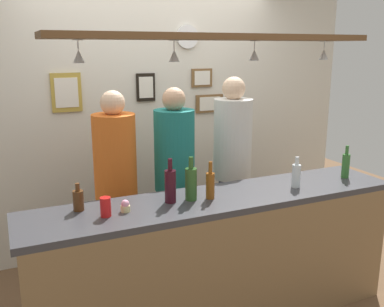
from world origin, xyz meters
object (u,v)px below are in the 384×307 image
bottle_beer_brown_stubby (78,200)px  cupcake (125,206)px  bottle_wine_dark_red (170,185)px  drink_can (106,207)px  bottle_champagne_green (191,183)px  picture_frame_upper_small (202,78)px  bottle_beer_green_import (346,165)px  picture_frame_lower_pair (209,104)px  picture_frame_crest (146,87)px  person_middle_teal_shirt (175,165)px  bottle_beer_amber_tall (210,185)px  bottle_soda_clear (296,175)px  person_left_orange_shirt (116,172)px  person_right_white_patterned_shirt (232,153)px  wall_clock (187,37)px  picture_frame_caricature (66,93)px

bottle_beer_brown_stubby → cupcake: (0.26, -0.14, -0.03)m
bottle_wine_dark_red → drink_can: bearing=-171.3°
bottle_champagne_green → picture_frame_upper_small: size_ratio=1.36×
bottle_champagne_green → drink_can: 0.60m
bottle_beer_green_import → picture_frame_lower_pair: 1.54m
bottle_wine_dark_red → picture_frame_crest: 1.50m
person_middle_teal_shirt → picture_frame_upper_small: 1.09m
person_middle_teal_shirt → bottle_beer_amber_tall: (-0.05, -0.77, 0.06)m
picture_frame_crest → bottle_soda_clear: bearing=-65.4°
bottle_wine_dark_red → picture_frame_crest: (0.30, 1.37, 0.52)m
person_left_orange_shirt → cupcake: 0.78m
picture_frame_upper_small → bottle_beer_brown_stubby: bearing=-139.1°
drink_can → person_right_white_patterned_shirt: bearing=30.8°
person_middle_teal_shirt → drink_can: person_middle_teal_shirt is taller
wall_clock → person_left_orange_shirt: bearing=-144.8°
drink_can → picture_frame_lower_pair: (1.42, 1.44, 0.39)m
bottle_beer_green_import → wall_clock: size_ratio=1.18×
bottle_champagne_green → picture_frame_lower_pair: size_ratio=1.00×
bottle_beer_amber_tall → wall_clock: size_ratio=1.18×
bottle_beer_brown_stubby → cupcake: 0.30m
bottle_beer_green_import → drink_can: bottle_beer_green_import is taller
bottle_soda_clear → bottle_beer_green_import: bearing=3.7°
wall_clock → bottle_soda_clear: bearing=-80.6°
person_middle_teal_shirt → cupcake: person_middle_teal_shirt is taller
person_left_orange_shirt → bottle_beer_green_import: size_ratio=6.31×
person_left_orange_shirt → picture_frame_upper_small: picture_frame_upper_small is taller
person_middle_teal_shirt → picture_frame_caricature: bearing=139.3°
bottle_beer_green_import → cupcake: bottle_beer_green_import is taller
bottle_beer_green_import → bottle_beer_amber_tall: (-1.19, 0.00, -0.00)m
drink_can → picture_frame_crest: picture_frame_crest is taller
bottle_wine_dark_red → wall_clock: (0.72, 1.36, 0.99)m
picture_frame_upper_small → picture_frame_crest: (-0.59, 0.00, -0.07)m
person_left_orange_shirt → picture_frame_caricature: size_ratio=4.83×
bottle_beer_amber_tall → picture_frame_lower_pair: 1.62m
bottle_soda_clear → bottle_wine_dark_red: (-0.96, 0.08, 0.03)m
picture_frame_lower_pair → wall_clock: size_ratio=1.36×
picture_frame_crest → bottle_beer_amber_tall: bearing=-90.9°
drink_can → wall_clock: wall_clock is taller
cupcake → picture_frame_lower_pair: size_ratio=0.26×
bottle_beer_green_import → wall_clock: 1.88m
bottle_wine_dark_red → cupcake: bearing=-172.6°
person_middle_teal_shirt → bottle_champagne_green: 0.76m
person_middle_teal_shirt → bottle_beer_brown_stubby: bearing=-145.5°
bottle_beer_amber_tall → picture_frame_crest: bearing=89.1°
person_left_orange_shirt → person_right_white_patterned_shirt: person_right_white_patterned_shirt is taller
bottle_beer_brown_stubby → wall_clock: wall_clock is taller
cupcake → bottle_beer_brown_stubby: bearing=151.6°
picture_frame_crest → picture_frame_lower_pair: bearing=0.0°
person_middle_teal_shirt → bottle_beer_amber_tall: bearing=-93.6°
drink_can → picture_frame_lower_pair: picture_frame_lower_pair is taller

